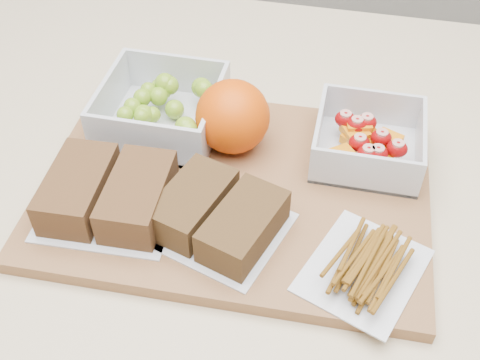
{
  "coord_description": "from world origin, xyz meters",
  "views": [
    {
      "loc": [
        0.1,
        -0.43,
        1.39
      ],
      "look_at": [
        0.0,
        0.02,
        0.93
      ],
      "focal_mm": 45.0,
      "sensor_mm": 36.0,
      "label": 1
    }
  ],
  "objects_px": {
    "sandwich_bag_left": "(108,193)",
    "sandwich_bag_center": "(218,216)",
    "cutting_board": "(235,189)",
    "fruit_container": "(367,142)",
    "pretzel_bag": "(365,263)",
    "grape_container": "(164,109)",
    "orange": "(233,117)"
  },
  "relations": [
    {
      "from": "grape_container",
      "to": "sandwich_bag_center",
      "type": "distance_m",
      "value": 0.18
    },
    {
      "from": "cutting_board",
      "to": "pretzel_bag",
      "type": "distance_m",
      "value": 0.17
    },
    {
      "from": "sandwich_bag_center",
      "to": "sandwich_bag_left",
      "type": "bearing_deg",
      "value": 177.94
    },
    {
      "from": "sandwich_bag_left",
      "to": "fruit_container",
      "type": "bearing_deg",
      "value": 28.42
    },
    {
      "from": "orange",
      "to": "sandwich_bag_center",
      "type": "relative_size",
      "value": 0.54
    },
    {
      "from": "sandwich_bag_left",
      "to": "sandwich_bag_center",
      "type": "relative_size",
      "value": 0.92
    },
    {
      "from": "orange",
      "to": "sandwich_bag_left",
      "type": "distance_m",
      "value": 0.16
    },
    {
      "from": "sandwich_bag_center",
      "to": "orange",
      "type": "bearing_deg",
      "value": 96.17
    },
    {
      "from": "grape_container",
      "to": "fruit_container",
      "type": "height_order",
      "value": "grape_container"
    },
    {
      "from": "orange",
      "to": "sandwich_bag_left",
      "type": "height_order",
      "value": "orange"
    },
    {
      "from": "cutting_board",
      "to": "fruit_container",
      "type": "xyz_separation_m",
      "value": [
        0.14,
        0.08,
        0.03
      ]
    },
    {
      "from": "fruit_container",
      "to": "pretzel_bag",
      "type": "xyz_separation_m",
      "value": [
        0.01,
        -0.17,
        -0.01
      ]
    },
    {
      "from": "fruit_container",
      "to": "sandwich_bag_left",
      "type": "distance_m",
      "value": 0.29
    },
    {
      "from": "cutting_board",
      "to": "orange",
      "type": "distance_m",
      "value": 0.08
    },
    {
      "from": "cutting_board",
      "to": "orange",
      "type": "height_order",
      "value": "orange"
    },
    {
      "from": "sandwich_bag_left",
      "to": "pretzel_bag",
      "type": "relative_size",
      "value": 0.98
    },
    {
      "from": "fruit_container",
      "to": "sandwich_bag_center",
      "type": "distance_m",
      "value": 0.2
    },
    {
      "from": "fruit_container",
      "to": "orange",
      "type": "bearing_deg",
      "value": -174.31
    },
    {
      "from": "grape_container",
      "to": "fruit_container",
      "type": "xyz_separation_m",
      "value": [
        0.24,
        -0.0,
        -0.01
      ]
    },
    {
      "from": "cutting_board",
      "to": "sandwich_bag_center",
      "type": "relative_size",
      "value": 2.68
    },
    {
      "from": "cutting_board",
      "to": "sandwich_bag_center",
      "type": "distance_m",
      "value": 0.07
    },
    {
      "from": "sandwich_bag_left",
      "to": "sandwich_bag_center",
      "type": "distance_m",
      "value": 0.12
    },
    {
      "from": "grape_container",
      "to": "sandwich_bag_center",
      "type": "xyz_separation_m",
      "value": [
        0.1,
        -0.15,
        -0.01
      ]
    },
    {
      "from": "pretzel_bag",
      "to": "cutting_board",
      "type": "bearing_deg",
      "value": 148.99
    },
    {
      "from": "pretzel_bag",
      "to": "orange",
      "type": "bearing_deg",
      "value": 137.27
    },
    {
      "from": "sandwich_bag_left",
      "to": "pretzel_bag",
      "type": "height_order",
      "value": "sandwich_bag_left"
    },
    {
      "from": "cutting_board",
      "to": "orange",
      "type": "relative_size",
      "value": 4.96
    },
    {
      "from": "cutting_board",
      "to": "pretzel_bag",
      "type": "relative_size",
      "value": 2.85
    },
    {
      "from": "orange",
      "to": "grape_container",
      "type": "bearing_deg",
      "value": 168.08
    },
    {
      "from": "fruit_container",
      "to": "sandwich_bag_center",
      "type": "relative_size",
      "value": 0.76
    },
    {
      "from": "fruit_container",
      "to": "sandwich_bag_left",
      "type": "relative_size",
      "value": 0.82
    },
    {
      "from": "cutting_board",
      "to": "grape_container",
      "type": "distance_m",
      "value": 0.14
    }
  ]
}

